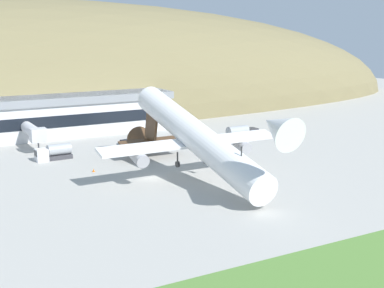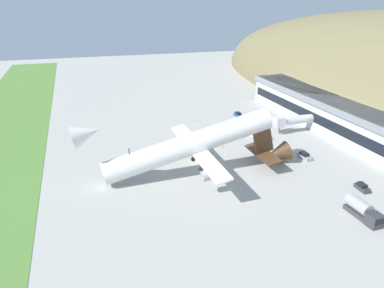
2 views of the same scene
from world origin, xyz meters
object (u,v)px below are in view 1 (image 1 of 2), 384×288
(service_car_2, at_px, (127,144))
(traffic_cone_1, at_px, (94,170))
(terminal_building, at_px, (16,114))
(box_truck, at_px, (241,133))
(service_car_3, at_px, (193,135))
(jetway_0, at_px, (34,132))
(cargo_airplane, at_px, (194,138))
(fuel_truck, at_px, (54,152))

(service_car_2, relative_size, traffic_cone_1, 7.71)
(terminal_building, distance_m, box_truck, 55.43)
(service_car_3, bearing_deg, service_car_2, -172.93)
(jetway_0, xyz_separation_m, traffic_cone_1, (5.18, -24.53, -3.71))
(traffic_cone_1, bearing_deg, service_car_3, 31.34)
(jetway_0, height_order, cargo_airplane, cargo_airplane)
(service_car_2, height_order, service_car_3, service_car_2)
(cargo_airplane, bearing_deg, service_car_2, 90.77)
(cargo_airplane, relative_size, service_car_2, 11.66)
(jetway_0, distance_m, traffic_cone_1, 25.34)
(jetway_0, height_order, service_car_3, jetway_0)
(service_car_2, distance_m, fuel_truck, 18.13)
(box_truck, bearing_deg, service_car_3, 139.58)
(terminal_building, xyz_separation_m, service_car_3, (37.92, -21.26, -5.13))
(jetway_0, xyz_separation_m, box_truck, (46.58, -12.63, -2.43))
(terminal_building, relative_size, service_car_2, 17.28)
(jetway_0, bearing_deg, fuel_truck, -83.50)
(service_car_3, height_order, traffic_cone_1, service_car_3)
(cargo_airplane, height_order, service_car_3, cargo_airplane)
(cargo_airplane, xyz_separation_m, service_car_2, (-0.41, 30.60, -6.77))
(fuel_truck, bearing_deg, jetway_0, 96.50)
(jetway_0, distance_m, service_car_2, 20.49)
(fuel_truck, bearing_deg, service_car_2, 13.71)
(cargo_airplane, distance_m, service_car_3, 38.19)
(cargo_airplane, xyz_separation_m, traffic_cone_1, (-14.13, 13.24, -7.17))
(terminal_building, bearing_deg, service_car_2, -50.59)
(cargo_airplane, bearing_deg, traffic_cone_1, 136.86)
(fuel_truck, bearing_deg, terminal_building, 93.62)
(jetway_0, height_order, box_truck, jetway_0)
(service_car_2, height_order, box_truck, box_truck)
(fuel_truck, bearing_deg, cargo_airplane, -55.61)
(cargo_airplane, height_order, service_car_2, cargo_airplane)
(cargo_airplane, distance_m, traffic_cone_1, 20.65)
(service_car_3, xyz_separation_m, traffic_cone_1, (-32.28, -19.66, -0.35))
(fuel_truck, height_order, box_truck, box_truck)
(cargo_airplane, distance_m, box_truck, 37.55)
(service_car_3, relative_size, box_truck, 0.48)
(box_truck, xyz_separation_m, traffic_cone_1, (-41.40, -11.89, -1.28))
(box_truck, bearing_deg, terminal_building, 148.32)
(service_car_2, xyz_separation_m, box_truck, (27.67, -5.46, 0.88))
(cargo_airplane, bearing_deg, fuel_truck, 124.39)
(traffic_cone_1, bearing_deg, service_car_2, 51.67)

